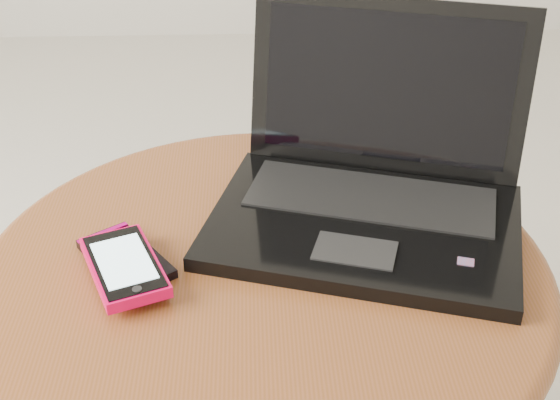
{
  "coord_description": "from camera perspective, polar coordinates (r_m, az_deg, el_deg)",
  "views": [
    {
      "loc": [
        0.03,
        -0.73,
        0.99
      ],
      "look_at": [
        0.06,
        -0.05,
        0.55
      ],
      "focal_mm": 48.74,
      "sensor_mm": 36.0,
      "label": 1
    }
  ],
  "objects": [
    {
      "name": "table",
      "position": [
        0.89,
        -1.14,
        -10.05
      ],
      "size": [
        0.62,
        0.62,
        0.49
      ],
      "color": "#4F2617",
      "rests_on": "ground"
    },
    {
      "name": "phone_black",
      "position": [
        0.83,
        -11.52,
        -4.32
      ],
      "size": [
        0.12,
        0.13,
        0.01
      ],
      "color": "black",
      "rests_on": "table"
    },
    {
      "name": "laptop",
      "position": [
        0.88,
        6.84,
        1.23
      ],
      "size": [
        0.41,
        0.37,
        0.22
      ],
      "color": "black",
      "rests_on": "table"
    },
    {
      "name": "phone_pink",
      "position": [
        0.8,
        -11.61,
        -4.88
      ],
      "size": [
        0.11,
        0.14,
        0.01
      ],
      "color": "#F3044B",
      "rests_on": "phone_black"
    }
  ]
}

